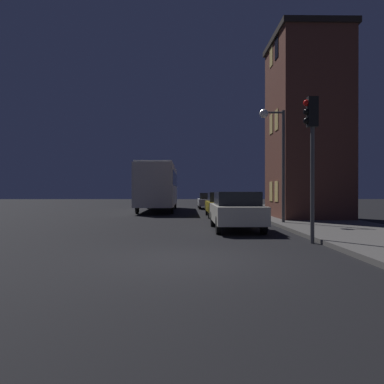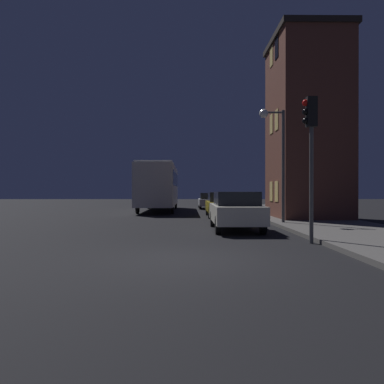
% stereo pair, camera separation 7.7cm
% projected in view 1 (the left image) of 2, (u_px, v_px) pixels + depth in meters
% --- Properties ---
extents(ground_plane, '(120.00, 120.00, 0.00)m').
position_uv_depth(ground_plane, '(190.00, 259.00, 8.66)').
color(ground_plane, black).
extents(brick_building, '(3.80, 4.97, 9.91)m').
position_uv_depth(brick_building, '(306.00, 126.00, 20.51)').
color(brick_building, brown).
rests_on(brick_building, sidewalk).
extents(streetlamp, '(1.17, 0.41, 5.17)m').
position_uv_depth(streetlamp, '(275.00, 144.00, 17.09)').
color(streetlamp, '#4C4C4C').
rests_on(streetlamp, sidewalk).
extents(traffic_light, '(0.43, 0.24, 4.40)m').
position_uv_depth(traffic_light, '(311.00, 138.00, 11.21)').
color(traffic_light, '#4C4C4C').
rests_on(traffic_light, ground).
extents(bare_tree, '(1.14, 0.99, 4.42)m').
position_uv_depth(bare_tree, '(291.00, 176.00, 18.70)').
color(bare_tree, '#2D2319').
rests_on(bare_tree, sidewalk).
extents(bus, '(2.59, 11.23, 3.53)m').
position_uv_depth(bus, '(159.00, 184.00, 29.18)').
color(bus, beige).
rests_on(bus, ground).
extents(car_near_lane, '(1.82, 4.50, 1.54)m').
position_uv_depth(car_near_lane, '(236.00, 210.00, 14.96)').
color(car_near_lane, beige).
rests_on(car_near_lane, ground).
extents(car_mid_lane, '(1.76, 4.31, 1.49)m').
position_uv_depth(car_mid_lane, '(221.00, 204.00, 22.52)').
color(car_mid_lane, olive).
rests_on(car_mid_lane, ground).
extents(car_far_lane, '(1.87, 4.22, 1.38)m').
position_uv_depth(car_far_lane, '(209.00, 200.00, 32.67)').
color(car_far_lane, '#B7BABF').
rests_on(car_far_lane, ground).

